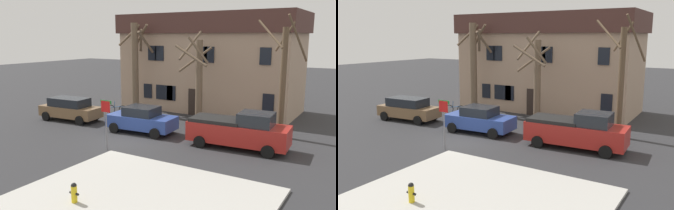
% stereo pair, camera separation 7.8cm
% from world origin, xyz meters
% --- Properties ---
extents(ground_plane, '(120.00, 120.00, 0.00)m').
position_xyz_m(ground_plane, '(0.00, 0.00, 0.00)').
color(ground_plane, '#2D2D30').
extents(sidewalk_slab, '(9.39, 8.29, 0.12)m').
position_xyz_m(sidewalk_slab, '(5.33, -6.15, 0.06)').
color(sidewalk_slab, '#B7B5AD').
rests_on(sidewalk_slab, ground_plane).
extents(building_main, '(15.00, 6.58, 7.98)m').
position_xyz_m(building_main, '(0.08, 11.64, 4.06)').
color(building_main, tan).
rests_on(building_main, ground_plane).
extents(tree_bare_near, '(2.95, 2.79, 7.68)m').
position_xyz_m(tree_bare_near, '(-4.51, 7.27, 3.97)').
color(tree_bare_near, brown).
rests_on(tree_bare_near, ground_plane).
extents(tree_bare_mid, '(2.98, 3.12, 6.55)m').
position_xyz_m(tree_bare_mid, '(1.61, 6.34, 3.33)').
color(tree_bare_mid, brown).
rests_on(tree_bare_mid, ground_plane).
extents(tree_bare_far, '(2.89, 2.33, 7.38)m').
position_xyz_m(tree_bare_far, '(7.60, 5.78, 3.70)').
color(tree_bare_far, brown).
rests_on(tree_bare_far, ground_plane).
extents(car_brown_wagon, '(4.80, 2.31, 1.70)m').
position_xyz_m(car_brown_wagon, '(-6.83, 2.20, 0.89)').
color(car_brown_wagon, brown).
rests_on(car_brown_wagon, ground_plane).
extents(car_blue_sedan, '(4.58, 2.34, 1.72)m').
position_xyz_m(car_blue_sedan, '(-0.33, 2.21, 0.86)').
color(car_blue_sedan, '#2D4799').
rests_on(car_blue_sedan, ground_plane).
extents(pickup_truck_red, '(5.65, 2.41, 2.10)m').
position_xyz_m(pickup_truck_red, '(6.19, 2.35, 1.02)').
color(pickup_truck_red, '#AD231E').
rests_on(pickup_truck_red, ground_plane).
extents(fire_hydrant, '(0.42, 0.22, 0.76)m').
position_xyz_m(fire_hydrant, '(3.49, -7.38, 0.51)').
color(fire_hydrant, gold).
rests_on(fire_hydrant, sidewalk_slab).
extents(street_sign_pole, '(0.76, 0.07, 2.77)m').
position_xyz_m(street_sign_pole, '(0.16, -1.76, 1.94)').
color(street_sign_pole, slate).
rests_on(street_sign_pole, ground_plane).
extents(bicycle_leaning, '(1.68, 0.59, 1.03)m').
position_xyz_m(bicycle_leaning, '(-5.36, 5.79, 0.37)').
color(bicycle_leaning, black).
rests_on(bicycle_leaning, ground_plane).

